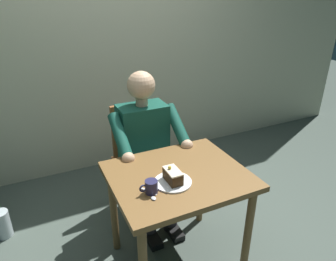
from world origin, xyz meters
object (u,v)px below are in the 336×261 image
Objects in this scene: chair at (140,154)px; cake_slice at (173,176)px; coffee_cup at (151,187)px; dining_table at (178,188)px; seated_person at (147,149)px; dessert_spoon at (151,195)px.

chair is 6.79× the size of cake_slice.
cake_slice reaches higher than coffee_cup.
cake_slice is 1.25× the size of coffee_cup.
cake_slice is at bearing 44.75° from dining_table.
coffee_cup is (0.22, 0.62, 0.12)m from seated_person.
cake_slice reaches higher than dining_table.
dining_table is at bearing 90.00° from chair.
cake_slice is at bearing 82.86° from seated_person.
cake_slice is (0.07, 0.76, 0.26)m from chair.
dessert_spoon is (0.16, 0.06, -0.04)m from cake_slice.
chair reaches higher than dining_table.
coffee_cup reaches higher than dessert_spoon.
dining_table is 0.91× the size of chair.
seated_person is 8.68× the size of dessert_spoon.
dessert_spoon is (0.23, 0.13, 0.11)m from dining_table.
chair is at bearing -95.51° from cake_slice.
chair is 0.88m from dessert_spoon.
coffee_cup is at bearing -110.94° from dessert_spoon.
dining_table is 0.29m from coffee_cup.
dessert_spoon reaches higher than dining_table.
seated_person is 11.40× the size of coffee_cup.
dining_table is 0.29m from dessert_spoon.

